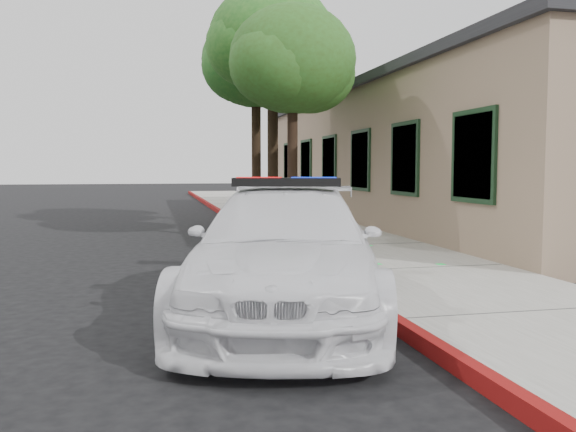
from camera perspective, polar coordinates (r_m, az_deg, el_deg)
The scene contains 9 objects.
ground at distance 9.37m, azimuth 2.73°, elevation -6.15°, with size 120.00×120.00×0.00m, color black.
sidewalk at distance 12.66m, azimuth 6.10°, elevation -3.03°, with size 3.20×60.00×0.15m, color gray.
red_curb at distance 12.25m, azimuth -0.75°, elevation -3.24°, with size 0.14×60.00×0.16m, color maroon.
clapboard_building at distance 20.08m, azimuth 14.44°, elevation 5.51°, with size 7.30×20.89×4.24m.
police_car at distance 7.16m, azimuth -0.14°, elevation -3.30°, with size 3.44×5.60×1.63m.
fire_hydrant at distance 12.79m, azimuth 3.35°, elevation -0.94°, with size 0.42×0.37×0.73m.
street_tree_near at distance 14.07m, azimuth 0.48°, elevation 14.08°, with size 3.01×2.87×5.25m.
street_tree_mid at distance 16.48m, azimuth -1.41°, elevation 15.77°, with size 3.60×3.33×6.36m.
street_tree_far at distance 18.89m, azimuth -2.91°, elevation 13.95°, with size 3.50×3.29×6.22m.
Camera 1 is at (-2.46, -8.87, 1.74)m, focal length 37.74 mm.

